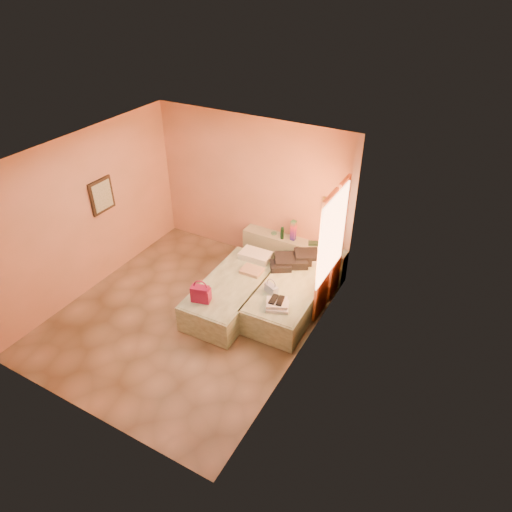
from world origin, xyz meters
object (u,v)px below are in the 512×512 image
at_px(water_bottle, 282,233).
at_px(green_book, 314,243).
at_px(headboard_ledge, 293,255).
at_px(flower_vase, 334,247).
at_px(bed_left, 233,293).
at_px(magenta_handbag, 201,293).
at_px(blue_handbag, 271,289).
at_px(towel_stack, 277,305).
at_px(bed_right, 291,296).

distance_m(water_bottle, green_book, 0.62).
distance_m(headboard_ledge, flower_vase, 0.93).
relative_size(bed_left, magenta_handbag, 6.68).
xyz_separation_m(blue_handbag, towel_stack, (0.26, -0.28, -0.03)).
bearing_deg(green_book, bed_right, -109.47).
height_order(green_book, blue_handbag, green_book).
height_order(blue_handbag, towel_stack, blue_handbag).
relative_size(magenta_handbag, towel_stack, 0.86).
height_order(flower_vase, magenta_handbag, flower_vase).
bearing_deg(headboard_ledge, magenta_handbag, -106.07).
xyz_separation_m(water_bottle, magenta_handbag, (-0.40, -2.10, -0.13)).
relative_size(bed_left, towel_stack, 5.71).
height_order(headboard_ledge, green_book, green_book).
distance_m(green_book, blue_handbag, 1.50).
height_order(bed_left, towel_stack, towel_stack).
relative_size(bed_left, flower_vase, 7.47).
bearing_deg(headboard_ledge, water_bottle, -165.74).
distance_m(headboard_ledge, bed_right, 1.17).
height_order(bed_left, green_book, green_book).
xyz_separation_m(water_bottle, flower_vase, (1.03, 0.01, 0.01)).
height_order(bed_left, flower_vase, flower_vase).
bearing_deg(flower_vase, headboard_ledge, 176.44).
relative_size(headboard_ledge, flower_vase, 7.66).
bearing_deg(flower_vase, blue_handbag, -111.10).
bearing_deg(magenta_handbag, green_book, 50.07).
distance_m(flower_vase, towel_stack, 1.72).
bearing_deg(water_bottle, magenta_handbag, -100.73).
bearing_deg(bed_left, headboard_ledge, 71.56).
bearing_deg(towel_stack, bed_right, 96.11).
bearing_deg(bed_right, bed_left, -157.32).
distance_m(water_bottle, magenta_handbag, 2.14).
distance_m(green_book, flower_vase, 0.45).
bearing_deg(magenta_handbag, flower_vase, 40.32).
height_order(green_book, magenta_handbag, magenta_handbag).
xyz_separation_m(bed_right, flower_vase, (0.35, 1.02, 0.53)).
bearing_deg(magenta_handbag, blue_handbag, 23.13).
xyz_separation_m(headboard_ledge, flower_vase, (0.80, -0.05, 0.46)).
xyz_separation_m(headboard_ledge, blue_handbag, (0.27, -1.44, 0.25)).
distance_m(bed_right, magenta_handbag, 1.57).
height_order(flower_vase, blue_handbag, flower_vase).
bearing_deg(towel_stack, flower_vase, 80.51).
relative_size(flower_vase, towel_stack, 0.76).
bearing_deg(blue_handbag, flower_vase, 93.59).
xyz_separation_m(magenta_handbag, blue_handbag, (0.89, 0.71, -0.06)).
relative_size(green_book, flower_vase, 0.74).
relative_size(flower_vase, magenta_handbag, 0.89).
xyz_separation_m(headboard_ledge, water_bottle, (-0.22, -0.06, 0.44)).
distance_m(green_book, magenta_handbag, 2.42).
distance_m(flower_vase, blue_handbag, 1.51).
bearing_deg(blue_handbag, bed_left, -152.41).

